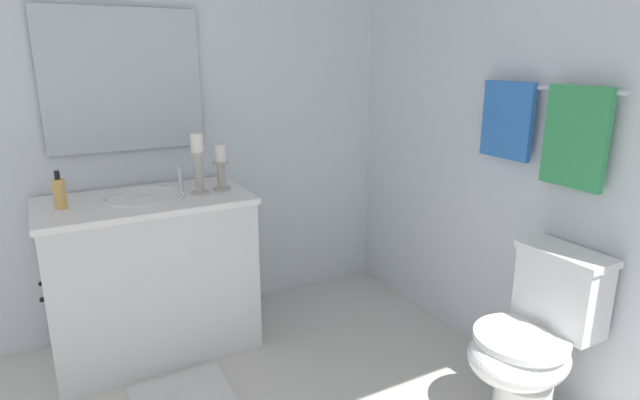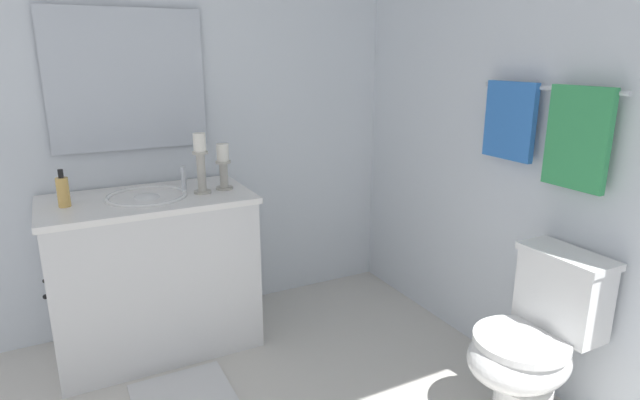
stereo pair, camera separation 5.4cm
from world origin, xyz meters
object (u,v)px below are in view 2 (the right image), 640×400
Objects in this scene: sink_basin at (148,204)px; candle_holder_short at (201,161)px; vanity_cabinet at (154,273)px; soap_bottle at (63,191)px; mirror at (128,80)px; toilet at (532,344)px; candle_holder_tall at (223,166)px; towel_center at (577,138)px; towel_bar at (549,88)px; towel_near_vanity at (510,121)px.

candle_holder_short is at bearing 78.87° from sink_basin.
vanity_cabinet is 0.62m from soap_bottle.
sink_basin is 1.29× the size of candle_holder_short.
mirror is 2.32m from toilet.
candle_holder_tall is (0.03, 0.40, 0.17)m from sink_basin.
toilet is (1.63, 1.29, -1.04)m from mirror.
towel_center is at bearing 49.29° from sink_basin.
mirror is 1.06× the size of toilet.
towel_bar reaches higher than vanity_cabinet.
towel_bar reaches higher than candle_holder_short.
towel_center is (0.18, -0.02, -0.19)m from towel_bar.
towel_bar reaches higher than toilet.
soap_bottle is 2.11m from towel_near_vanity.
towel_center is (1.28, 1.87, 0.30)m from soap_bottle.
towel_center reaches higher than soap_bottle.
candle_holder_tall is 0.14m from candle_holder_short.
towel_bar is 1.73× the size of towel_center.
towel_bar is (1.38, 1.51, -0.01)m from mirror.
towel_bar is 0.24m from towel_near_vanity.
candle_holder_tall is at bearing 86.34° from sink_basin.
toilet is 1.08m from towel_bar.
mirror is at bearing -140.83° from candle_holder_short.
candle_holder_tall is 1.70m from toilet.
vanity_cabinet is 4.25× the size of candle_holder_tall.
candle_holder_short is 1.74m from towel_center.
candle_holder_tall is at bearing 102.43° from candle_holder_short.
soap_bottle is at bearing -129.10° from toilet.
towel_near_vanity is at bearing 54.49° from candle_holder_short.
vanity_cabinet is 0.68m from candle_holder_tall.
towel_center reaches higher than vanity_cabinet.
soap_bottle is at bearing -124.54° from towel_center.
mirror is 0.68m from soap_bottle.
towel_center is at bearing 43.67° from mirror.
towel_near_vanity is (0.93, 1.87, 0.33)m from soap_bottle.
candle_holder_tall is 0.69× the size of towel_near_vanity.
toilet is (1.32, 0.89, -0.60)m from candle_holder_tall.
mirror is at bearing 179.99° from vanity_cabinet.
towel_near_vanity is at bearing 154.32° from toilet.
soap_bottle is 2.21m from toilet.
towel_center is at bearing 55.46° from soap_bottle.
toilet is 0.99m from towel_near_vanity.
towel_center is at bearing 44.79° from candle_holder_short.
vanity_cabinet is 0.65m from candle_holder_short.
mirror is at bearing -136.33° from towel_center.
towel_near_vanity reaches higher than toilet.
toilet is (1.35, 1.29, -0.44)m from sink_basin.
towel_bar reaches higher than soap_bottle.
sink_basin is 0.43m from candle_holder_tall.
sink_basin is 0.34m from candle_holder_short.
candle_holder_short is 0.44× the size of towel_bar.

